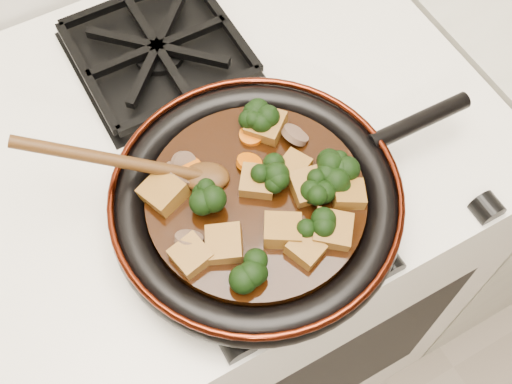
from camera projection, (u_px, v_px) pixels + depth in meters
stove at (220, 261)px, 1.25m from camera, size 0.76×0.60×0.90m
burner_grate_front at (255, 205)px, 0.78m from camera, size 0.23×0.23×0.03m
burner_grate_back at (158, 51)px, 0.90m from camera, size 0.23×0.23×0.03m
skillet at (258, 202)px, 0.75m from camera, size 0.47×0.34×0.05m
braising_sauce at (256, 201)px, 0.75m from camera, size 0.26×0.26×0.02m
tofu_cube_0 at (305, 250)px, 0.70m from camera, size 0.04×0.05×0.02m
tofu_cube_1 at (163, 192)px, 0.73m from camera, size 0.06×0.06×0.03m
tofu_cube_2 at (348, 194)px, 0.73m from camera, size 0.05×0.05×0.03m
tofu_cube_3 at (310, 187)px, 0.73m from camera, size 0.05×0.05×0.03m
tofu_cube_4 at (293, 168)px, 0.75m from camera, size 0.05×0.04×0.02m
tofu_cube_5 at (224, 244)px, 0.70m from camera, size 0.06×0.05×0.03m
tofu_cube_6 at (266, 126)px, 0.78m from camera, size 0.06×0.06×0.03m
tofu_cube_7 at (283, 231)px, 0.71m from camera, size 0.06×0.05×0.03m
tofu_cube_8 at (332, 230)px, 0.71m from camera, size 0.06×0.06×0.03m
tofu_cube_9 at (257, 182)px, 0.74m from camera, size 0.05×0.05×0.02m
tofu_cube_10 at (191, 256)px, 0.69m from camera, size 0.04×0.04×0.02m
broccoli_floret_0 at (249, 272)px, 0.68m from camera, size 0.07×0.07×0.06m
broccoli_floret_1 at (257, 124)px, 0.77m from camera, size 0.08×0.08×0.06m
broccoli_floret_2 at (315, 191)px, 0.73m from camera, size 0.06×0.06×0.06m
broccoli_floret_3 at (334, 171)px, 0.74m from camera, size 0.09×0.09×0.07m
broccoli_floret_4 at (343, 178)px, 0.74m from camera, size 0.07×0.06×0.06m
broccoli_floret_5 at (204, 203)px, 0.72m from camera, size 0.09×0.09×0.07m
broccoli_floret_6 at (317, 232)px, 0.70m from camera, size 0.09×0.08×0.06m
broccoli_floret_7 at (271, 177)px, 0.74m from camera, size 0.07×0.07×0.07m
carrot_coin_0 at (251, 135)px, 0.77m from camera, size 0.03×0.03×0.01m
carrot_coin_1 at (190, 167)px, 0.75m from camera, size 0.03×0.03×0.01m
carrot_coin_2 at (263, 128)px, 0.78m from camera, size 0.03×0.03×0.01m
carrot_coin_3 at (249, 163)px, 0.75m from camera, size 0.03×0.03×0.02m
mushroom_slice_0 at (295, 135)px, 0.77m from camera, size 0.04×0.04×0.03m
mushroom_slice_1 at (189, 239)px, 0.70m from camera, size 0.04×0.04×0.03m
mushroom_slice_2 at (179, 175)px, 0.74m from camera, size 0.04×0.04×0.03m
mushroom_slice_3 at (266, 127)px, 0.78m from camera, size 0.05×0.05×0.03m
mushroom_slice_4 at (184, 164)px, 0.75m from camera, size 0.04×0.04×0.03m
wooden_spoon at (155, 168)px, 0.73m from camera, size 0.13×0.09×0.22m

